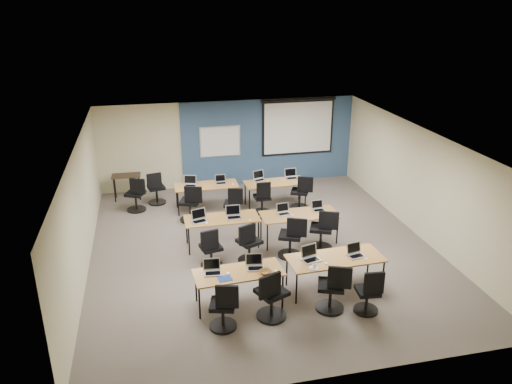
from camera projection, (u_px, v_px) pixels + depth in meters
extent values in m
cube|color=#6B6354|center=(262.00, 248.00, 12.00)|extent=(8.00, 9.00, 0.02)
cube|color=white|center=(263.00, 139.00, 11.01)|extent=(8.00, 9.00, 0.02)
cube|color=beige|center=(229.00, 144.00, 15.59)|extent=(8.00, 0.04, 2.70)
cube|color=beige|center=(332.00, 306.00, 7.42)|extent=(8.00, 0.04, 2.70)
cube|color=beige|center=(81.00, 211.00, 10.69)|extent=(0.04, 9.00, 2.70)
cube|color=beige|center=(420.00, 183.00, 12.32)|extent=(0.04, 9.00, 2.70)
cube|color=#3D5977|center=(268.00, 141.00, 15.82)|extent=(5.50, 0.04, 2.70)
cube|color=silver|center=(220.00, 142.00, 15.43)|extent=(1.28, 0.02, 0.98)
cube|color=white|center=(220.00, 142.00, 15.42)|extent=(1.20, 0.02, 0.90)
cube|color=black|center=(298.00, 126.00, 15.79)|extent=(2.32, 0.03, 1.82)
cube|color=white|center=(298.00, 128.00, 15.80)|extent=(2.20, 0.02, 1.62)
cylinder|color=black|center=(299.00, 100.00, 15.48)|extent=(2.40, 0.10, 0.10)
cube|color=brown|center=(239.00, 273.00, 9.53)|extent=(1.72, 0.72, 0.03)
cylinder|color=black|center=(199.00, 303.00, 9.23)|extent=(0.04, 0.04, 0.70)
cylinder|color=black|center=(283.00, 292.00, 9.56)|extent=(0.04, 0.04, 0.70)
cylinder|color=black|center=(196.00, 286.00, 9.77)|extent=(0.04, 0.04, 0.70)
cylinder|color=black|center=(275.00, 276.00, 10.10)|extent=(0.04, 0.04, 0.70)
cube|color=#AA6237|center=(335.00, 258.00, 10.06)|extent=(1.94, 0.81, 0.03)
cylinder|color=black|center=(296.00, 288.00, 9.69)|extent=(0.04, 0.04, 0.70)
cylinder|color=black|center=(383.00, 277.00, 10.06)|extent=(0.04, 0.04, 0.70)
cylinder|color=black|center=(287.00, 271.00, 10.32)|extent=(0.04, 0.04, 0.70)
cylinder|color=black|center=(368.00, 261.00, 10.69)|extent=(0.04, 0.04, 0.70)
cube|color=#9D7241|center=(222.00, 219.00, 11.85)|extent=(1.77, 0.74, 0.03)
cylinder|color=black|center=(189.00, 242.00, 11.54)|extent=(0.04, 0.04, 0.70)
cylinder|color=black|center=(259.00, 235.00, 11.87)|extent=(0.04, 0.04, 0.70)
cylinder|color=black|center=(187.00, 230.00, 12.10)|extent=(0.04, 0.04, 0.70)
cylinder|color=black|center=(253.00, 224.00, 12.43)|extent=(0.04, 0.04, 0.70)
cube|color=brown|center=(299.00, 214.00, 12.07)|extent=(1.87, 0.78, 0.03)
cylinder|color=black|center=(267.00, 238.00, 11.73)|extent=(0.04, 0.04, 0.70)
cylinder|color=black|center=(337.00, 230.00, 12.09)|extent=(0.04, 0.04, 0.70)
cylinder|color=black|center=(261.00, 226.00, 12.33)|extent=(0.04, 0.04, 0.70)
cylinder|color=black|center=(328.00, 219.00, 12.68)|extent=(0.04, 0.04, 0.70)
cube|color=olive|center=(206.00, 185.00, 13.93)|extent=(1.76, 0.73, 0.03)
cylinder|color=black|center=(178.00, 204.00, 13.61)|extent=(0.04, 0.04, 0.70)
cylinder|color=black|center=(237.00, 199.00, 13.95)|extent=(0.04, 0.04, 0.70)
cylinder|color=black|center=(177.00, 196.00, 14.17)|extent=(0.04, 0.04, 0.70)
cylinder|color=black|center=(233.00, 191.00, 14.51)|extent=(0.04, 0.04, 0.70)
cube|color=#A87842|center=(275.00, 183.00, 14.15)|extent=(1.75, 0.73, 0.03)
cylinder|color=black|center=(250.00, 201.00, 13.84)|extent=(0.04, 0.04, 0.70)
cylinder|color=black|center=(305.00, 196.00, 14.17)|extent=(0.04, 0.04, 0.70)
cylinder|color=black|center=(245.00, 193.00, 14.39)|extent=(0.04, 0.04, 0.70)
cylinder|color=black|center=(299.00, 189.00, 14.72)|extent=(0.04, 0.04, 0.70)
cube|color=#A7A7B4|center=(213.00, 273.00, 9.46)|extent=(0.33, 0.24, 0.02)
cube|color=black|center=(213.00, 273.00, 9.44)|extent=(0.28, 0.14, 0.00)
cube|color=#A7A7B4|center=(212.00, 264.00, 9.53)|extent=(0.33, 0.06, 0.23)
cube|color=black|center=(212.00, 264.00, 9.53)|extent=(0.29, 0.04, 0.19)
ellipsoid|color=white|center=(228.00, 273.00, 9.45)|extent=(0.07, 0.10, 0.04)
cylinder|color=black|center=(223.00, 326.00, 9.11)|extent=(0.50, 0.50, 0.05)
cylinder|color=black|center=(223.00, 317.00, 9.04)|extent=(0.06, 0.06, 0.45)
cube|color=black|center=(223.00, 304.00, 8.95)|extent=(0.45, 0.45, 0.08)
cube|color=black|center=(227.00, 297.00, 8.68)|extent=(0.41, 0.06, 0.44)
cube|color=#ACACAC|center=(255.00, 268.00, 9.63)|extent=(0.34, 0.24, 0.02)
cube|color=black|center=(256.00, 268.00, 9.61)|extent=(0.29, 0.14, 0.00)
cube|color=#ACACAC|center=(254.00, 259.00, 9.70)|extent=(0.34, 0.06, 0.23)
cube|color=black|center=(254.00, 259.00, 9.70)|extent=(0.30, 0.04, 0.19)
ellipsoid|color=white|center=(276.00, 271.00, 9.53)|extent=(0.06, 0.10, 0.03)
cylinder|color=black|center=(271.00, 315.00, 9.41)|extent=(0.57, 0.57, 0.05)
cylinder|color=black|center=(271.00, 305.00, 9.32)|extent=(0.06, 0.06, 0.50)
cube|color=black|center=(272.00, 292.00, 9.22)|extent=(0.50, 0.50, 0.08)
cube|color=black|center=(270.00, 286.00, 8.90)|extent=(0.46, 0.06, 0.44)
cube|color=#AFAFBB|center=(311.00, 260.00, 9.94)|extent=(0.36, 0.26, 0.02)
cube|color=black|center=(312.00, 260.00, 9.92)|extent=(0.31, 0.15, 0.00)
cube|color=#AFAFBB|center=(309.00, 250.00, 10.02)|extent=(0.36, 0.07, 0.25)
cube|color=black|center=(309.00, 251.00, 10.01)|extent=(0.32, 0.05, 0.20)
ellipsoid|color=white|center=(326.00, 263.00, 9.81)|extent=(0.07, 0.10, 0.03)
cylinder|color=black|center=(329.00, 308.00, 9.64)|extent=(0.55, 0.55, 0.05)
cylinder|color=black|center=(330.00, 298.00, 9.56)|extent=(0.06, 0.06, 0.49)
cube|color=black|center=(331.00, 285.00, 9.46)|extent=(0.49, 0.49, 0.08)
cube|color=black|center=(340.00, 278.00, 9.18)|extent=(0.45, 0.06, 0.44)
cube|color=#B9B9BF|center=(356.00, 256.00, 10.09)|extent=(0.32, 0.24, 0.02)
cube|color=black|center=(356.00, 256.00, 10.06)|extent=(0.27, 0.14, 0.00)
cube|color=#B9B9BF|center=(354.00, 248.00, 10.16)|extent=(0.32, 0.06, 0.22)
cube|color=black|center=(354.00, 248.00, 10.15)|extent=(0.28, 0.04, 0.18)
ellipsoid|color=white|center=(366.00, 259.00, 9.98)|extent=(0.08, 0.10, 0.03)
cylinder|color=black|center=(366.00, 310.00, 9.58)|extent=(0.47, 0.47, 0.05)
cylinder|color=black|center=(366.00, 302.00, 9.51)|extent=(0.06, 0.06, 0.41)
cube|color=black|center=(368.00, 291.00, 9.42)|extent=(0.41, 0.41, 0.08)
cube|color=black|center=(374.00, 283.00, 9.15)|extent=(0.38, 0.06, 0.44)
cube|color=silver|center=(199.00, 221.00, 11.64)|extent=(0.36, 0.26, 0.02)
cube|color=black|center=(200.00, 221.00, 11.62)|extent=(0.30, 0.15, 0.00)
cube|color=silver|center=(199.00, 214.00, 11.72)|extent=(0.36, 0.07, 0.25)
cube|color=black|center=(199.00, 214.00, 11.71)|extent=(0.31, 0.05, 0.20)
ellipsoid|color=white|center=(207.00, 223.00, 11.57)|extent=(0.09, 0.11, 0.03)
cylinder|color=black|center=(212.00, 265.00, 11.18)|extent=(0.49, 0.49, 0.05)
cylinder|color=black|center=(211.00, 257.00, 11.11)|extent=(0.06, 0.06, 0.43)
cube|color=black|center=(211.00, 247.00, 11.01)|extent=(0.43, 0.43, 0.08)
cube|color=black|center=(210.00, 240.00, 10.73)|extent=(0.40, 0.06, 0.44)
cube|color=#ABABB9|center=(234.00, 218.00, 11.85)|extent=(0.36, 0.26, 0.02)
cube|color=black|center=(234.00, 217.00, 11.82)|extent=(0.30, 0.15, 0.00)
cube|color=#ABABB9|center=(233.00, 210.00, 11.92)|extent=(0.36, 0.07, 0.25)
cube|color=black|center=(233.00, 210.00, 11.92)|extent=(0.31, 0.05, 0.20)
ellipsoid|color=white|center=(250.00, 220.00, 11.70)|extent=(0.06, 0.09, 0.03)
cylinder|color=black|center=(249.00, 260.00, 11.38)|extent=(0.53, 0.53, 0.05)
cylinder|color=black|center=(249.00, 252.00, 11.31)|extent=(0.06, 0.06, 0.47)
cube|color=black|center=(249.00, 241.00, 11.21)|extent=(0.47, 0.47, 0.08)
cube|color=black|center=(247.00, 234.00, 10.91)|extent=(0.43, 0.06, 0.44)
cube|color=#B2B2B4|center=(284.00, 214.00, 12.04)|extent=(0.32, 0.23, 0.02)
cube|color=black|center=(284.00, 214.00, 12.02)|extent=(0.27, 0.13, 0.00)
cube|color=#B2B2B4|center=(283.00, 207.00, 12.11)|extent=(0.32, 0.06, 0.22)
cube|color=black|center=(283.00, 207.00, 12.10)|extent=(0.28, 0.04, 0.18)
ellipsoid|color=white|center=(292.00, 215.00, 11.96)|extent=(0.06, 0.10, 0.03)
cylinder|color=black|center=(290.00, 255.00, 11.62)|extent=(0.56, 0.56, 0.05)
cylinder|color=black|center=(290.00, 246.00, 11.54)|extent=(0.06, 0.06, 0.49)
cube|color=black|center=(290.00, 235.00, 11.44)|extent=(0.49, 0.49, 0.08)
cube|color=black|center=(297.00, 227.00, 11.16)|extent=(0.45, 0.06, 0.44)
cube|color=#B0B0B8|center=(319.00, 210.00, 12.25)|extent=(0.30, 0.22, 0.02)
cube|color=black|center=(319.00, 210.00, 12.23)|extent=(0.25, 0.13, 0.00)
cube|color=#B0B0B8|center=(317.00, 204.00, 12.31)|extent=(0.30, 0.06, 0.21)
cube|color=black|center=(317.00, 204.00, 12.31)|extent=(0.26, 0.04, 0.17)
ellipsoid|color=white|center=(328.00, 212.00, 12.17)|extent=(0.07, 0.10, 0.03)
cylinder|color=black|center=(320.00, 248.00, 11.95)|extent=(0.57, 0.57, 0.05)
cylinder|color=black|center=(321.00, 239.00, 11.87)|extent=(0.06, 0.06, 0.51)
cube|color=black|center=(321.00, 228.00, 11.76)|extent=(0.51, 0.51, 0.08)
cube|color=black|center=(329.00, 220.00, 11.48)|extent=(0.46, 0.06, 0.44)
cube|color=#BCBCBC|center=(191.00, 186.00, 13.83)|extent=(0.36, 0.26, 0.02)
cube|color=black|center=(191.00, 186.00, 13.81)|extent=(0.30, 0.15, 0.00)
cube|color=#BCBCBC|center=(190.00, 179.00, 13.91)|extent=(0.36, 0.07, 0.25)
cube|color=black|center=(190.00, 180.00, 13.90)|extent=(0.32, 0.05, 0.20)
ellipsoid|color=white|center=(196.00, 187.00, 13.77)|extent=(0.08, 0.11, 0.04)
cylinder|color=black|center=(191.00, 219.00, 13.47)|extent=(0.58, 0.58, 0.05)
cylinder|color=black|center=(190.00, 212.00, 13.38)|extent=(0.06, 0.06, 0.51)
cube|color=black|center=(190.00, 201.00, 13.28)|extent=(0.51, 0.51, 0.08)
cube|color=black|center=(193.00, 194.00, 12.99)|extent=(0.47, 0.06, 0.44)
cube|color=#B2B2B2|center=(221.00, 183.00, 14.02)|extent=(0.30, 0.22, 0.02)
cube|color=black|center=(221.00, 183.00, 14.00)|extent=(0.25, 0.13, 0.00)
cube|color=#B2B2B2|center=(220.00, 178.00, 14.09)|extent=(0.30, 0.06, 0.21)
cube|color=black|center=(220.00, 178.00, 14.08)|extent=(0.26, 0.04, 0.17)
ellipsoid|color=white|center=(233.00, 184.00, 13.95)|extent=(0.09, 0.11, 0.04)
cylinder|color=black|center=(233.00, 219.00, 13.50)|extent=(0.49, 0.49, 0.05)
cylinder|color=black|center=(233.00, 212.00, 13.43)|extent=(0.06, 0.06, 0.43)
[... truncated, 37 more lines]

